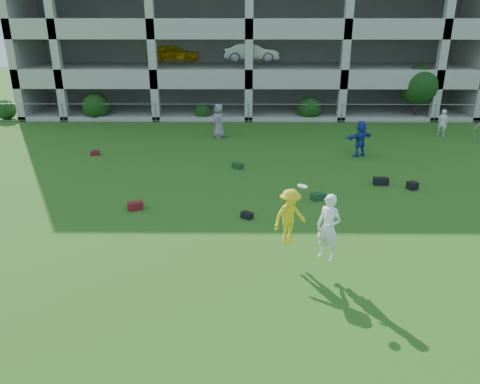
{
  "coord_description": "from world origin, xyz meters",
  "views": [
    {
      "loc": [
        -0.31,
        -10.87,
        6.85
      ],
      "look_at": [
        -0.42,
        3.0,
        1.4
      ],
      "focal_mm": 35.0,
      "sensor_mm": 36.0,
      "label": 1
    }
  ],
  "objects_px": {
    "crate_d": "(412,186)",
    "parking_garage": "(248,20)",
    "bystander_c": "(219,121)",
    "bystander_e": "(442,123)",
    "bystander_d": "(360,139)",
    "frisbee_contest": "(303,220)"
  },
  "relations": [
    {
      "from": "bystander_e",
      "to": "parking_garage",
      "type": "relative_size",
      "value": 0.05
    },
    {
      "from": "crate_d",
      "to": "frisbee_contest",
      "type": "distance_m",
      "value": 8.13
    },
    {
      "from": "bystander_e",
      "to": "bystander_d",
      "type": "bearing_deg",
      "value": 62.96
    },
    {
      "from": "bystander_e",
      "to": "crate_d",
      "type": "distance_m",
      "value": 9.74
    },
    {
      "from": "bystander_d",
      "to": "bystander_e",
      "type": "xyz_separation_m",
      "value": [
        5.64,
        4.02,
        -0.12
      ]
    },
    {
      "from": "frisbee_contest",
      "to": "parking_garage",
      "type": "bearing_deg",
      "value": 92.85
    },
    {
      "from": "crate_d",
      "to": "bystander_d",
      "type": "bearing_deg",
      "value": 103.79
    },
    {
      "from": "crate_d",
      "to": "parking_garage",
      "type": "xyz_separation_m",
      "value": [
        -6.57,
        20.76,
        5.86
      ]
    },
    {
      "from": "bystander_e",
      "to": "frisbee_contest",
      "type": "xyz_separation_m",
      "value": [
        -9.74,
        -14.7,
        0.65
      ]
    },
    {
      "from": "bystander_c",
      "to": "frisbee_contest",
      "type": "xyz_separation_m",
      "value": [
        3.05,
        -14.25,
        0.46
      ]
    },
    {
      "from": "bystander_d",
      "to": "parking_garage",
      "type": "bearing_deg",
      "value": -100.49
    },
    {
      "from": "parking_garage",
      "to": "bystander_e",
      "type": "bearing_deg",
      "value": -47.64
    },
    {
      "from": "crate_d",
      "to": "parking_garage",
      "type": "relative_size",
      "value": 0.01
    },
    {
      "from": "bystander_e",
      "to": "crate_d",
      "type": "height_order",
      "value": "bystander_e"
    },
    {
      "from": "bystander_c",
      "to": "parking_garage",
      "type": "relative_size",
      "value": 0.06
    },
    {
      "from": "bystander_d",
      "to": "frisbee_contest",
      "type": "xyz_separation_m",
      "value": [
        -4.11,
        -10.68,
        0.52
      ]
    },
    {
      "from": "bystander_c",
      "to": "bystander_e",
      "type": "xyz_separation_m",
      "value": [
        12.79,
        0.45,
        -0.19
      ]
    },
    {
      "from": "crate_d",
      "to": "frisbee_contest",
      "type": "relative_size",
      "value": 0.17
    },
    {
      "from": "bystander_c",
      "to": "bystander_e",
      "type": "relative_size",
      "value": 1.24
    },
    {
      "from": "bystander_c",
      "to": "bystander_d",
      "type": "bearing_deg",
      "value": 33.25
    },
    {
      "from": "bystander_d",
      "to": "frisbee_contest",
      "type": "height_order",
      "value": "frisbee_contest"
    },
    {
      "from": "bystander_d",
      "to": "bystander_e",
      "type": "height_order",
      "value": "bystander_d"
    }
  ]
}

